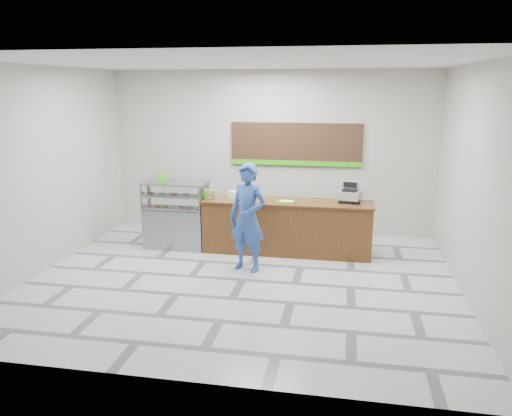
% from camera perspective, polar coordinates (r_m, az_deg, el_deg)
% --- Properties ---
extents(floor, '(7.00, 7.00, 0.00)m').
position_cam_1_polar(floor, '(8.43, -1.55, -8.21)').
color(floor, '#BBBBC0').
rests_on(floor, ground).
extents(back_wall, '(7.00, 0.00, 7.00)m').
position_cam_1_polar(back_wall, '(10.86, 1.67, 6.34)').
color(back_wall, '#B4B0A5').
rests_on(back_wall, floor).
extents(ceiling, '(7.00, 7.00, 0.00)m').
position_cam_1_polar(ceiling, '(7.82, -1.72, 16.30)').
color(ceiling, silver).
rests_on(ceiling, back_wall).
extents(sales_counter, '(3.26, 0.76, 1.03)m').
position_cam_1_polar(sales_counter, '(9.63, 3.54, -2.16)').
color(sales_counter, brown).
rests_on(sales_counter, floor).
extents(display_case, '(1.22, 0.72, 1.33)m').
position_cam_1_polar(display_case, '(10.08, -9.07, -0.64)').
color(display_case, gray).
rests_on(display_case, floor).
extents(menu_board, '(2.80, 0.06, 0.90)m').
position_cam_1_polar(menu_board, '(10.73, 4.57, 7.19)').
color(menu_board, black).
rests_on(menu_board, back_wall).
extents(cash_register, '(0.49, 0.50, 0.38)m').
position_cam_1_polar(cash_register, '(9.54, 10.65, 1.54)').
color(cash_register, black).
rests_on(cash_register, sales_counter).
extents(card_terminal, '(0.08, 0.15, 0.04)m').
position_cam_1_polar(card_terminal, '(9.49, 9.85, 0.75)').
color(card_terminal, black).
rests_on(card_terminal, sales_counter).
extents(serving_tray, '(0.33, 0.24, 0.02)m').
position_cam_1_polar(serving_tray, '(9.40, 3.45, 0.75)').
color(serving_tray, '#34C501').
rests_on(serving_tray, sales_counter).
extents(napkin_box, '(0.18, 0.18, 0.13)m').
position_cam_1_polar(napkin_box, '(9.73, -2.61, 1.55)').
color(napkin_box, white).
rests_on(napkin_box, sales_counter).
extents(straw_cup, '(0.09, 0.09, 0.13)m').
position_cam_1_polar(straw_cup, '(9.78, -2.47, 1.60)').
color(straw_cup, silver).
rests_on(straw_cup, sales_counter).
extents(promo_box, '(0.22, 0.16, 0.18)m').
position_cam_1_polar(promo_box, '(9.65, -5.36, 1.54)').
color(promo_box, '#36C110').
rests_on(promo_box, sales_counter).
extents(donut_decal, '(0.15, 0.15, 0.00)m').
position_cam_1_polar(donut_decal, '(9.50, 3.75, 0.83)').
color(donut_decal, '#DA6685').
rests_on(donut_decal, sales_counter).
extents(green_cup_left, '(0.08, 0.08, 0.13)m').
position_cam_1_polar(green_cup_left, '(10.12, -10.49, 3.52)').
color(green_cup_left, '#36C110').
rests_on(green_cup_left, display_case).
extents(green_cup_right, '(0.09, 0.09, 0.14)m').
position_cam_1_polar(green_cup_right, '(10.12, -10.87, 3.55)').
color(green_cup_right, '#36C110').
rests_on(green_cup_right, display_case).
extents(customer, '(0.80, 0.66, 1.89)m').
position_cam_1_polar(customer, '(8.60, -0.96, -1.10)').
color(customer, '#2B509C').
rests_on(customer, floor).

